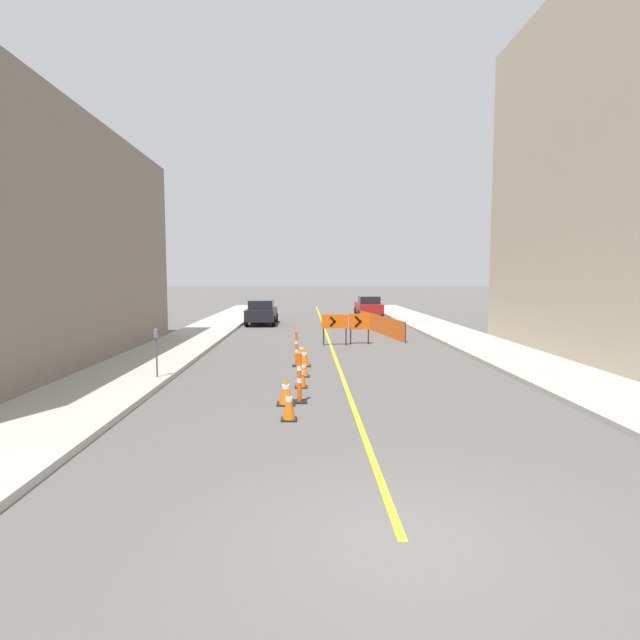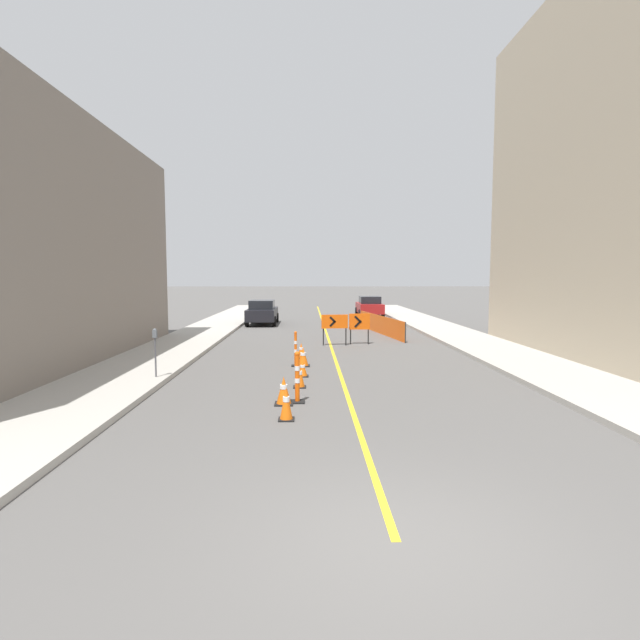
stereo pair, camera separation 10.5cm
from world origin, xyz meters
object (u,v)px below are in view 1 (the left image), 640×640
at_px(traffic_cone_fourth, 304,369).
at_px(traffic_cone_fifth, 304,357).
at_px(traffic_cone_farthest, 302,351).
at_px(delineator_post_front, 299,380).
at_px(traffic_cone_nearest, 289,404).
at_px(traffic_cone_second, 286,391).
at_px(arrow_barricade_primary, 335,323).
at_px(delineator_post_rear, 296,351).
at_px(parked_car_curb_near, 262,312).
at_px(traffic_cone_third, 301,376).
at_px(arrow_barricade_secondary, 360,323).
at_px(parked_car_curb_mid, 369,306).
at_px(parking_meter_near_curb, 156,343).

relative_size(traffic_cone_fourth, traffic_cone_fifth, 0.76).
distance_m(traffic_cone_farthest, delineator_post_front, 6.69).
height_order(traffic_cone_nearest, traffic_cone_second, traffic_cone_nearest).
bearing_deg(arrow_barricade_primary, delineator_post_rear, -113.05).
bearing_deg(delineator_post_front, delineator_post_rear, 91.83).
relative_size(traffic_cone_nearest, traffic_cone_fifth, 1.09).
bearing_deg(traffic_cone_nearest, parked_car_curb_near, 96.49).
bearing_deg(traffic_cone_second, traffic_cone_third, 79.12).
distance_m(traffic_cone_fifth, delineator_post_rear, 0.33).
distance_m(traffic_cone_third, arrow_barricade_primary, 8.70).
bearing_deg(arrow_barricade_secondary, traffic_cone_second, -108.08).
relative_size(traffic_cone_farthest, parked_car_curb_near, 0.14).
relative_size(traffic_cone_fourth, arrow_barricade_secondary, 0.36).
distance_m(traffic_cone_nearest, traffic_cone_farthest, 8.21).
relative_size(traffic_cone_nearest, parked_car_curb_mid, 0.17).
distance_m(delineator_post_front, delineator_post_rear, 5.00).
xyz_separation_m(traffic_cone_fifth, arrow_barricade_primary, (1.38, 5.21, 0.69)).
relative_size(arrow_barricade_primary, parking_meter_near_curb, 0.97).
bearing_deg(delineator_post_front, traffic_cone_second, -150.64).
height_order(delineator_post_front, parked_car_curb_near, parked_car_curb_near).
xyz_separation_m(traffic_cone_third, parked_car_curb_mid, (5.04, 24.69, 0.47)).
height_order(delineator_post_rear, arrow_barricade_primary, arrow_barricade_primary).
xyz_separation_m(traffic_cone_nearest, traffic_cone_third, (0.24, 3.19, -0.03)).
bearing_deg(traffic_cone_fourth, delineator_post_front, -91.82).
distance_m(arrow_barricade_secondary, parking_meter_near_curb, 10.62).
height_order(traffic_cone_second, parked_car_curb_near, parked_car_curb_near).
distance_m(delineator_post_front, parking_meter_near_curb, 4.95).
distance_m(traffic_cone_fifth, delineator_post_front, 5.02).
bearing_deg(arrow_barricade_primary, traffic_cone_nearest, -103.81).
distance_m(parked_car_curb_mid, parking_meter_near_curb, 25.61).
distance_m(arrow_barricade_secondary, parked_car_curb_near, 10.99).
bearing_deg(parked_car_curb_near, traffic_cone_farthest, -78.55).
bearing_deg(parked_car_curb_mid, traffic_cone_second, -101.03).
bearing_deg(traffic_cone_fourth, arrow_barricade_secondary, 71.00).
height_order(traffic_cone_third, traffic_cone_fifth, traffic_cone_fifth).
bearing_deg(traffic_cone_third, traffic_cone_fourth, 87.29).
relative_size(traffic_cone_fifth, arrow_barricade_primary, 0.48).
distance_m(traffic_cone_second, traffic_cone_fifth, 5.21).
xyz_separation_m(traffic_cone_nearest, arrow_barricade_secondary, (2.86, 12.11, 0.63)).
bearing_deg(parking_meter_near_curb, delineator_post_rear, 31.58).
bearing_deg(traffic_cone_fifth, arrow_barricade_primary, 75.15).
bearing_deg(delineator_post_front, traffic_cone_third, 89.00).
height_order(parked_car_curb_near, parking_meter_near_curb, parking_meter_near_curb).
relative_size(traffic_cone_second, traffic_cone_fourth, 1.36).
height_order(traffic_cone_second, delineator_post_front, delineator_post_front).
bearing_deg(arrow_barricade_secondary, traffic_cone_fourth, -111.66).
bearing_deg(parked_car_curb_near, parking_meter_near_curb, -94.83).
bearing_deg(traffic_cone_second, traffic_cone_fourth, 82.79).
bearing_deg(traffic_cone_fifth, traffic_cone_second, -94.70).
xyz_separation_m(traffic_cone_third, delineator_post_rear, (-0.19, 3.33, 0.20)).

